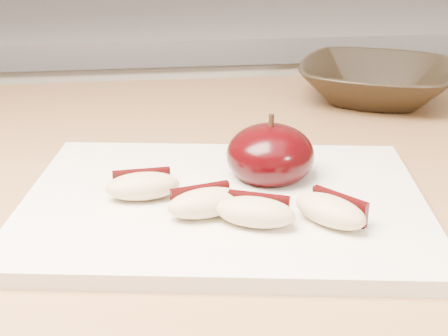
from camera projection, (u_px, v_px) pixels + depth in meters
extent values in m
cube|color=silver|center=(167.00, 230.00, 1.41)|extent=(2.40, 0.60, 0.90)
cube|color=slate|center=(158.00, 19.00, 1.22)|extent=(2.40, 0.62, 0.04)
cube|color=#A97949|center=(180.00, 186.00, 0.60)|extent=(1.64, 0.64, 0.04)
cube|color=silver|center=(224.00, 204.00, 0.51)|extent=(0.35, 0.28, 0.01)
ellipsoid|color=black|center=(270.00, 155.00, 0.53)|extent=(0.10, 0.10, 0.05)
cylinder|color=black|center=(271.00, 121.00, 0.52)|extent=(0.00, 0.00, 0.01)
ellipsoid|color=#CDB182|center=(143.00, 186.00, 0.50)|extent=(0.06, 0.03, 0.02)
cube|color=black|center=(142.00, 181.00, 0.51)|extent=(0.05, 0.01, 0.02)
ellipsoid|color=#CDB182|center=(206.00, 203.00, 0.47)|extent=(0.06, 0.04, 0.02)
cube|color=black|center=(200.00, 197.00, 0.48)|extent=(0.05, 0.02, 0.02)
ellipsoid|color=#CDB182|center=(255.00, 212.00, 0.45)|extent=(0.07, 0.05, 0.02)
cube|color=black|center=(259.00, 206.00, 0.47)|extent=(0.05, 0.02, 0.02)
ellipsoid|color=#CDB182|center=(330.00, 211.00, 0.46)|extent=(0.06, 0.06, 0.02)
cube|color=black|center=(339.00, 206.00, 0.46)|extent=(0.03, 0.04, 0.02)
imported|color=black|center=(377.00, 82.00, 0.78)|extent=(0.25, 0.25, 0.05)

